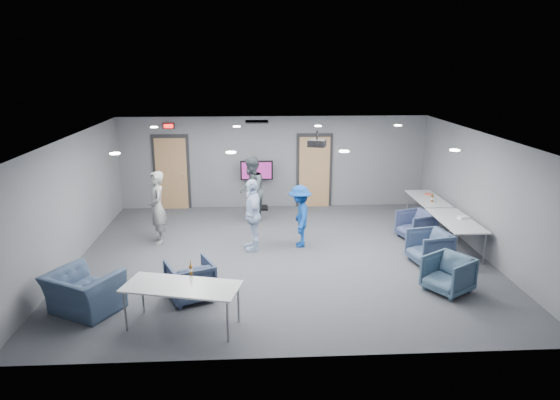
{
  "coord_description": "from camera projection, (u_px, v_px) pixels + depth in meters",
  "views": [
    {
      "loc": [
        -0.62,
        -10.46,
        4.22
      ],
      "look_at": [
        -0.02,
        0.38,
        1.2
      ],
      "focal_mm": 32.0,
      "sensor_mm": 36.0,
      "label": 1
    }
  ],
  "objects": [
    {
      "name": "table_front_left",
      "position": [
        182.0,
        288.0,
        8.06
      ],
      "size": [
        2.0,
        1.21,
        0.73
      ],
      "rotation": [
        0.0,
        0.0,
        -0.25
      ],
      "color": "#B6B8BB",
      "rests_on": "floor"
    },
    {
      "name": "table_right_a",
      "position": [
        428.0,
        200.0,
        13.22
      ],
      "size": [
        0.72,
        1.72,
        0.73
      ],
      "rotation": [
        0.0,
        0.0,
        1.57
      ],
      "color": "#B6B8BB",
      "rests_on": "floor"
    },
    {
      "name": "table_right_b",
      "position": [
        456.0,
        222.0,
        11.39
      ],
      "size": [
        0.78,
        1.88,
        0.73
      ],
      "rotation": [
        0.0,
        0.0,
        1.57
      ],
      "color": "#B6B8BB",
      "rests_on": "floor"
    },
    {
      "name": "chair_right_c",
      "position": [
        448.0,
        274.0,
        9.4
      ],
      "size": [
        1.06,
        1.06,
        0.71
      ],
      "primitive_type": "imported",
      "rotation": [
        0.0,
        0.0,
        -0.99
      ],
      "color": "#3D556A",
      "rests_on": "floor"
    },
    {
      "name": "chair_front_b",
      "position": [
        84.0,
        292.0,
        8.62
      ],
      "size": [
        1.46,
        1.41,
        0.73
      ],
      "primitive_type": "imported",
      "rotation": [
        0.0,
        0.0,
        2.63
      ],
      "color": "#3A4B64",
      "rests_on": "floor"
    },
    {
      "name": "wall_front",
      "position": [
        298.0,
        273.0,
        7.01
      ],
      "size": [
        9.0,
        0.02,
        2.7
      ],
      "primitive_type": "cube",
      "color": "slate",
      "rests_on": "floor"
    },
    {
      "name": "projector",
      "position": [
        317.0,
        143.0,
        11.51
      ],
      "size": [
        0.48,
        0.44,
        0.37
      ],
      "rotation": [
        0.0,
        0.0,
        -0.31
      ],
      "color": "black",
      "rests_on": "ceiling"
    },
    {
      "name": "person_d",
      "position": [
        300.0,
        216.0,
        11.64
      ],
      "size": [
        0.58,
        0.97,
        1.47
      ],
      "primitive_type": "imported",
      "rotation": [
        0.0,
        0.0,
        -1.6
      ],
      "color": "#164394",
      "rests_on": "floor"
    },
    {
      "name": "person_c",
      "position": [
        253.0,
        215.0,
        11.41
      ],
      "size": [
        0.56,
        1.03,
        1.67
      ],
      "primitive_type": "imported",
      "rotation": [
        0.0,
        0.0,
        -1.42
      ],
      "color": "silver",
      "rests_on": "floor"
    },
    {
      "name": "snack_box",
      "position": [
        428.0,
        194.0,
        13.54
      ],
      "size": [
        0.19,
        0.15,
        0.04
      ],
      "primitive_type": "cube",
      "rotation": [
        0.0,
        0.0,
        -0.31
      ],
      "color": "#E34838",
      "rests_on": "table_right_a"
    },
    {
      "name": "person_b",
      "position": [
        251.0,
        190.0,
        13.39
      ],
      "size": [
        0.8,
        0.96,
        1.79
      ],
      "primitive_type": "imported",
      "rotation": [
        0.0,
        0.0,
        -1.72
      ],
      "color": "#4C565B",
      "rests_on": "floor"
    },
    {
      "name": "tv_stand",
      "position": [
        257.0,
        182.0,
        14.58
      ],
      "size": [
        0.95,
        0.45,
        1.45
      ],
      "color": "black",
      "rests_on": "floor"
    },
    {
      "name": "door_left",
      "position": [
        172.0,
        173.0,
        14.58
      ],
      "size": [
        1.06,
        0.17,
        2.24
      ],
      "color": "black",
      "rests_on": "wall_back"
    },
    {
      "name": "wall_left",
      "position": [
        71.0,
        201.0,
        10.62
      ],
      "size": [
        0.02,
        8.0,
        2.7
      ],
      "primitive_type": "cube",
      "color": "slate",
      "rests_on": "floor"
    },
    {
      "name": "bottle_front",
      "position": [
        191.0,
        270.0,
        8.44
      ],
      "size": [
        0.06,
        0.06,
        0.24
      ],
      "color": "#613910",
      "rests_on": "table_front_left"
    },
    {
      "name": "wrapper",
      "position": [
        464.0,
        217.0,
        11.48
      ],
      "size": [
        0.26,
        0.2,
        0.05
      ],
      "primitive_type": "cube",
      "rotation": [
        0.0,
        0.0,
        0.17
      ],
      "color": "silver",
      "rests_on": "table_right_b"
    },
    {
      "name": "wall_right",
      "position": [
        483.0,
        195.0,
        11.1
      ],
      "size": [
        0.02,
        8.0,
        2.7
      ],
      "primitive_type": "cube",
      "color": "slate",
      "rests_on": "floor"
    },
    {
      "name": "ceiling",
      "position": [
        282.0,
        136.0,
        10.5
      ],
      "size": [
        9.0,
        9.0,
        0.0
      ],
      "primitive_type": "plane",
      "rotation": [
        3.14,
        0.0,
        0.0
      ],
      "color": "white",
      "rests_on": "wall_back"
    },
    {
      "name": "hvac_diffuser",
      "position": [
        257.0,
        122.0,
        13.17
      ],
      "size": [
        0.6,
        0.6,
        0.03
      ],
      "primitive_type": "cube",
      "color": "black",
      "rests_on": "ceiling"
    },
    {
      "name": "person_a",
      "position": [
        157.0,
        208.0,
        11.83
      ],
      "size": [
        0.6,
        0.74,
        1.75
      ],
      "primitive_type": "imported",
      "rotation": [
        0.0,
        0.0,
        -1.25
      ],
      "color": "gray",
      "rests_on": "floor"
    },
    {
      "name": "floor",
      "position": [
        282.0,
        256.0,
        11.22
      ],
      "size": [
        9.0,
        9.0,
        0.0
      ],
      "primitive_type": "plane",
      "color": "#383B40",
      "rests_on": "ground"
    },
    {
      "name": "chair_right_a",
      "position": [
        416.0,
        225.0,
        12.22
      ],
      "size": [
        0.97,
        0.95,
        0.69
      ],
      "primitive_type": "imported",
      "rotation": [
        0.0,
        0.0,
        -1.23
      ],
      "color": "#3E486B",
      "rests_on": "floor"
    },
    {
      "name": "chair_right_b",
      "position": [
        429.0,
        247.0,
        10.73
      ],
      "size": [
        0.93,
        0.91,
        0.72
      ],
      "primitive_type": "imported",
      "rotation": [
        0.0,
        0.0,
        -1.37
      ],
      "color": "#3E4F6B",
      "rests_on": "floor"
    },
    {
      "name": "downlights",
      "position": [
        282.0,
        137.0,
        10.5
      ],
      "size": [
        6.18,
        3.78,
        0.02
      ],
      "color": "white",
      "rests_on": "ceiling"
    },
    {
      "name": "chair_front_a",
      "position": [
        190.0,
        280.0,
        9.1
      ],
      "size": [
        1.03,
        1.05,
        0.73
      ],
      "primitive_type": "imported",
      "rotation": [
        0.0,
        0.0,
        3.56
      ],
      "color": "#34415B",
      "rests_on": "floor"
    },
    {
      "name": "wall_back",
      "position": [
        274.0,
        162.0,
        14.71
      ],
      "size": [
        9.0,
        0.02,
        2.7
      ],
      "primitive_type": "cube",
      "color": "slate",
      "rests_on": "floor"
    },
    {
      "name": "door_right",
      "position": [
        314.0,
        171.0,
        14.8
      ],
      "size": [
        1.06,
        0.17,
        2.24
      ],
      "color": "black",
      "rests_on": "wall_back"
    },
    {
      "name": "bottle_right",
      "position": [
        432.0,
        198.0,
        12.83
      ],
      "size": [
        0.06,
        0.06,
        0.24
      ],
      "color": "#613910",
      "rests_on": "table_right_a"
    },
    {
      "name": "exit_sign",
      "position": [
        169.0,
        126.0,
        14.19
      ],
      "size": [
        0.32,
        0.08,
        0.16
      ],
      "color": "black",
      "rests_on": "wall_back"
    }
  ]
}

